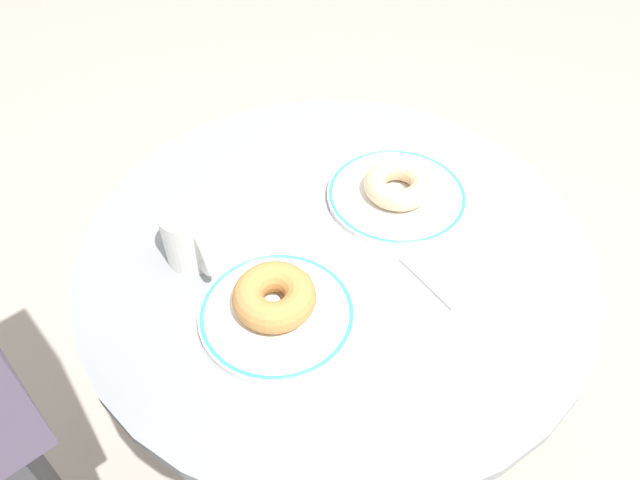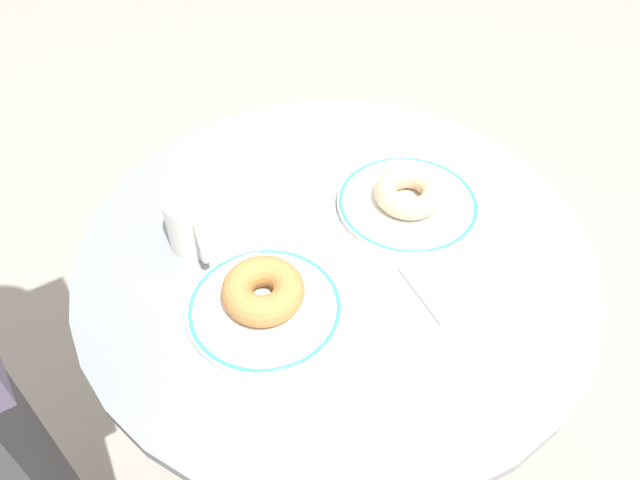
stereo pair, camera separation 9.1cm
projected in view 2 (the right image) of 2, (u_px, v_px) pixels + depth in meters
ground_plane at (330, 464)px, 1.47m from camera, size 7.00×7.00×0.02m
cafe_table at (333, 346)px, 1.11m from camera, size 0.76×0.76×0.73m
plate_left at (265, 308)px, 0.85m from camera, size 0.21×0.21×0.01m
plate_right at (408, 203)px, 0.99m from camera, size 0.22×0.22×0.01m
donut_old_fashioned at (263, 291)px, 0.83m from camera, size 0.15×0.15×0.04m
donut_glazed at (409, 193)px, 0.97m from camera, size 0.13×0.13×0.03m
paper_napkin at (453, 282)px, 0.88m from camera, size 0.14×0.14×0.01m
coffee_mug at (194, 223)px, 0.91m from camera, size 0.08×0.11×0.09m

